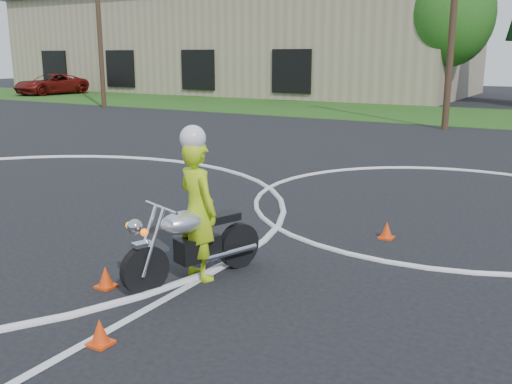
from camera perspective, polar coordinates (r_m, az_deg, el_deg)
The scene contains 8 objects.
grass_strip at distance 32.84m, azimuth 12.11°, elevation 7.86°, with size 120.00×10.00×0.02m, color #1E4714.
course_markings at distance 12.15m, azimuth -13.72°, elevation -1.42°, with size 19.05×19.05×0.12m.
primary_motorcycle at distance 7.90m, azimuth -6.44°, elevation -4.94°, with size 1.07×2.12×1.16m.
rider_primary_grp at distance 7.87m, azimuth -5.87°, elevation -1.39°, with size 0.83×0.68×2.16m.
pickup_grp at distance 49.48m, azimuth -19.83°, elevation 10.11°, with size 3.19×6.11×1.64m.
traffic_cones at distance 9.19m, azimuth -6.38°, elevation -5.09°, with size 22.67×12.32×0.30m.
warehouse at distance 52.40m, azimuth -2.28°, elevation 14.67°, with size 41.00×17.00×8.30m.
utility_poles at distance 25.66m, azimuth 19.22°, elevation 17.56°, with size 41.60×1.12×10.00m.
Camera 1 is at (10.47, -3.98, 3.05)m, focal length 40.00 mm.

